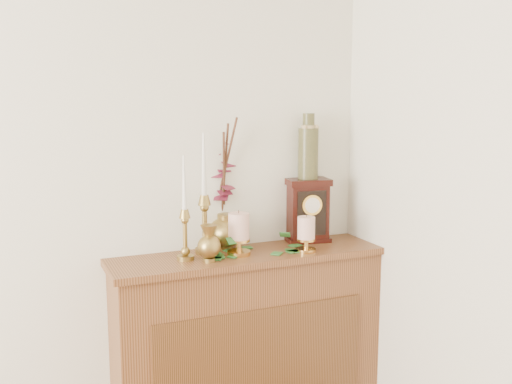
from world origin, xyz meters
name	(u,v)px	position (x,y,z in m)	size (l,w,h in m)	color
console_shelf	(249,358)	(1.40, 2.10, 0.44)	(1.24, 0.34, 0.93)	brown
candlestick_left	(185,226)	(1.11, 2.09, 1.07)	(0.07, 0.07, 0.44)	olive
candlestick_center	(205,214)	(1.22, 2.17, 1.10)	(0.09, 0.09, 0.53)	olive
bud_vase	(209,244)	(1.19, 2.02, 1.01)	(0.10, 0.10, 0.16)	olive
ginger_jar	(223,189)	(1.34, 2.25, 1.20)	(0.24, 0.26, 0.59)	olive
pillar_candle_left	(239,232)	(1.35, 2.08, 1.03)	(0.10, 0.10, 0.20)	gold
pillar_candle_right	(306,232)	(1.64, 2.01, 1.02)	(0.09, 0.09, 0.17)	gold
ivy_garland	(257,249)	(1.44, 2.09, 0.94)	(0.48, 0.22, 0.09)	#296526
mantel_clock	(308,211)	(1.74, 2.19, 1.08)	(0.22, 0.17, 0.30)	black
ceramic_vase	(308,150)	(1.74, 2.19, 1.37)	(0.09, 0.09, 0.31)	black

